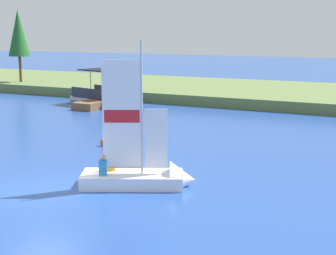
% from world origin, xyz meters
% --- Properties ---
extents(ground_plane, '(200.00, 200.00, 0.00)m').
position_xyz_m(ground_plane, '(0.00, 0.00, 0.00)').
color(ground_plane, '#234793').
extents(shore_bank, '(80.00, 14.87, 0.81)m').
position_xyz_m(shore_bank, '(0.00, 29.37, 0.40)').
color(shore_bank, '#5B703D').
rests_on(shore_bank, ground).
extents(shoreline_tree_left, '(2.05, 2.05, 6.86)m').
position_xyz_m(shoreline_tree_left, '(-23.23, 24.34, 5.44)').
color(shoreline_tree_left, brown).
rests_on(shoreline_tree_left, shore_bank).
extents(wooden_dock, '(1.69, 6.36, 0.55)m').
position_xyz_m(wooden_dock, '(-10.11, 19.26, 0.27)').
color(wooden_dock, brown).
rests_on(wooden_dock, ground).
extents(sailboat, '(4.42, 3.16, 5.82)m').
position_xyz_m(sailboat, '(3.03, 2.46, 0.38)').
color(sailboat, white).
rests_on(sailboat, ground).
extents(pontoon_boat, '(6.25, 3.98, 2.72)m').
position_xyz_m(pontoon_boat, '(-10.43, 19.75, 0.68)').
color(pontoon_boat, '#B2B2B7').
rests_on(pontoon_boat, ground).
extents(channel_buoy, '(0.38, 0.38, 0.38)m').
position_xyz_m(channel_buoy, '(-2.26, 7.30, 0.19)').
color(channel_buoy, '#E54C19').
rests_on(channel_buoy, ground).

